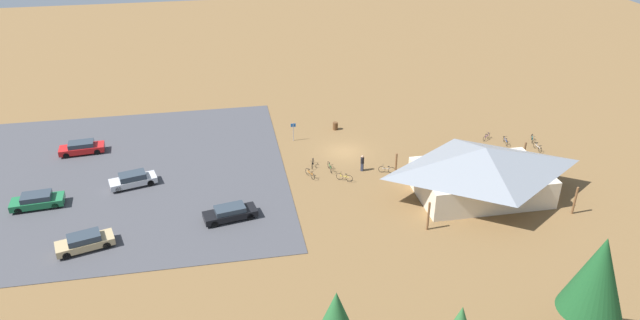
% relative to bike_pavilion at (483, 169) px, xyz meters
% --- Properties ---
extents(ground, '(160.00, 160.00, 0.00)m').
position_rel_bike_pavilion_xyz_m(ground, '(10.58, -11.13, -2.75)').
color(ground, brown).
rests_on(ground, ground).
extents(parking_lot_asphalt, '(41.43, 31.93, 0.05)m').
position_rel_bike_pavilion_xyz_m(parking_lot_asphalt, '(38.24, -9.84, -2.73)').
color(parking_lot_asphalt, '#424247').
rests_on(parking_lot_asphalt, ground).
extents(bike_pavilion, '(14.04, 9.57, 4.97)m').
position_rel_bike_pavilion_xyz_m(bike_pavilion, '(0.00, 0.00, 0.00)').
color(bike_pavilion, beige).
rests_on(bike_pavilion, ground).
extents(trash_bin, '(0.60, 0.60, 0.90)m').
position_rel_bike_pavilion_xyz_m(trash_bin, '(10.36, -17.02, -2.30)').
color(trash_bin, brown).
rests_on(trash_bin, ground).
extents(lot_sign, '(0.56, 0.08, 2.20)m').
position_rel_bike_pavilion_xyz_m(lot_sign, '(15.64, -14.94, -1.34)').
color(lot_sign, '#99999E').
rests_on(lot_sign, ground).
extents(pine_mideast, '(4.00, 4.00, 8.37)m').
position_rel_bike_pavilion_xyz_m(pine_mideast, '(1.51, 18.88, 2.81)').
color(pine_mideast, brown).
rests_on(pine_mideast, ground).
extents(bicycle_black_near_sign, '(0.58, 1.60, 0.85)m').
position_rel_bike_pavilion_xyz_m(bicycle_black_near_sign, '(14.58, -8.47, -2.39)').
color(bicycle_black_near_sign, black).
rests_on(bicycle_black_near_sign, ground).
extents(bicycle_white_trailside, '(0.48, 1.75, 0.80)m').
position_rel_bike_pavilion_xyz_m(bicycle_white_trailside, '(-10.28, -7.67, -2.39)').
color(bicycle_white_trailside, black).
rests_on(bicycle_white_trailside, ground).
extents(bicycle_teal_lone_west, '(0.73, 1.49, 0.84)m').
position_rel_bike_pavilion_xyz_m(bicycle_teal_lone_west, '(-10.81, -9.80, -2.40)').
color(bicycle_teal_lone_west, black).
rests_on(bicycle_teal_lone_west, ground).
extents(bicycle_purple_front_row, '(1.27, 1.07, 0.76)m').
position_rel_bike_pavilion_xyz_m(bicycle_purple_front_row, '(-5.94, -11.18, -2.41)').
color(bicycle_purple_front_row, black).
rests_on(bicycle_purple_front_row, ground).
extents(bicycle_yellow_yard_front, '(1.47, 1.04, 0.85)m').
position_rel_bike_pavilion_xyz_m(bicycle_yellow_yard_front, '(12.01, -4.91, -2.35)').
color(bicycle_yellow_yard_front, black).
rests_on(bicycle_yellow_yard_front, ground).
extents(bicycle_blue_edge_north, '(0.48, 1.71, 0.74)m').
position_rel_bike_pavilion_xyz_m(bicycle_blue_edge_north, '(-7.56, -9.75, -2.40)').
color(bicycle_blue_edge_north, black).
rests_on(bicycle_blue_edge_north, ground).
extents(bicycle_green_yard_center, '(0.48, 1.79, 0.86)m').
position_rel_bike_pavilion_xyz_m(bicycle_green_yard_center, '(12.99, -7.27, -2.36)').
color(bicycle_green_yard_center, black).
rests_on(bicycle_green_yard_center, ground).
extents(bicycle_orange_edge_south, '(0.72, 1.66, 0.85)m').
position_rel_bike_pavilion_xyz_m(bicycle_orange_edge_south, '(15.23, -6.27, -2.36)').
color(bicycle_orange_edge_south, black).
rests_on(bicycle_orange_edge_south, ground).
extents(bicycle_silver_yard_left, '(1.60, 0.73, 0.83)m').
position_rel_bike_pavilion_xyz_m(bicycle_silver_yard_left, '(7.42, -5.71, -2.38)').
color(bicycle_silver_yard_left, black).
rests_on(bicycle_silver_yard_left, ground).
extents(car_red_by_curb, '(4.73, 2.22, 1.34)m').
position_rel_bike_pavilion_xyz_m(car_red_by_curb, '(38.55, -15.92, -2.03)').
color(car_red_by_curb, red).
rests_on(car_red_by_curb, parking_lot_asphalt).
extents(car_black_mid_lot, '(4.91, 2.60, 1.25)m').
position_rel_bike_pavilion_xyz_m(car_black_mid_lot, '(23.42, -0.07, -2.07)').
color(car_black_mid_lot, black).
rests_on(car_black_mid_lot, parking_lot_asphalt).
extents(car_tan_front_row, '(4.81, 2.95, 1.33)m').
position_rel_bike_pavilion_xyz_m(car_tan_front_row, '(35.26, 2.16, -2.04)').
color(car_tan_front_row, tan).
rests_on(car_tan_front_row, parking_lot_asphalt).
extents(car_silver_end_stall, '(4.68, 2.80, 1.33)m').
position_rel_bike_pavilion_xyz_m(car_silver_end_stall, '(32.43, -7.71, -2.04)').
color(car_silver_end_stall, '#BCBCC1').
rests_on(car_silver_end_stall, parking_lot_asphalt).
extents(car_green_near_entry, '(4.68, 2.28, 1.33)m').
position_rel_bike_pavilion_xyz_m(car_green_near_entry, '(40.62, -5.30, -2.03)').
color(car_green_near_entry, '#1E6B3D').
rests_on(car_green_near_entry, parking_lot_asphalt).
extents(visitor_by_pavilion, '(0.37, 0.40, 1.72)m').
position_rel_bike_pavilion_xyz_m(visitor_by_pavilion, '(9.76, -6.65, -1.85)').
color(visitor_by_pavilion, '#2D3347').
rests_on(visitor_by_pavilion, ground).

